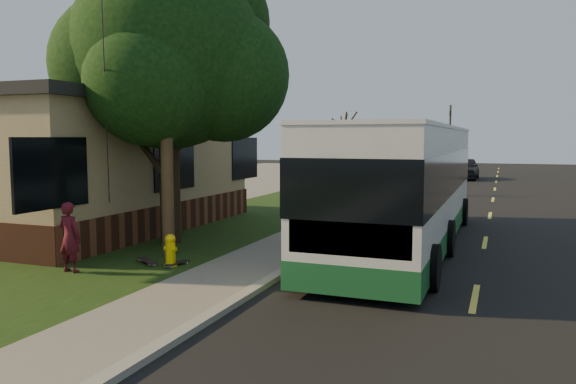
% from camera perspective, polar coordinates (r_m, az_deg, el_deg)
% --- Properties ---
extents(ground, '(120.00, 120.00, 0.00)m').
position_cam_1_polar(ground, '(12.02, -1.21, -8.85)').
color(ground, black).
rests_on(ground, ground).
extents(road, '(8.00, 80.00, 0.01)m').
position_cam_1_polar(road, '(20.99, 19.71, -2.97)').
color(road, black).
rests_on(road, ground).
extents(curb, '(0.25, 80.00, 0.12)m').
position_cam_1_polar(curb, '(21.44, 8.96, -2.39)').
color(curb, gray).
rests_on(curb, ground).
extents(sidewalk, '(2.00, 80.00, 0.08)m').
position_cam_1_polar(sidewalk, '(21.67, 6.37, -2.33)').
color(sidewalk, slate).
rests_on(sidewalk, ground).
extents(grass_verge, '(5.00, 80.00, 0.07)m').
position_cam_1_polar(grass_verge, '(22.80, -2.17, -1.92)').
color(grass_verge, black).
rests_on(grass_verge, ground).
extents(building_lot, '(15.00, 80.00, 0.04)m').
position_cam_1_polar(building_lot, '(28.25, -21.16, -0.88)').
color(building_lot, slate).
rests_on(building_lot, ground).
extents(fire_hydrant, '(0.32, 0.32, 0.74)m').
position_cam_1_polar(fire_hydrant, '(13.11, -11.85, -5.82)').
color(fire_hydrant, yellow).
rests_on(fire_hydrant, grass_verge).
extents(utility_pole, '(2.86, 3.21, 9.07)m').
position_cam_1_polar(utility_pole, '(14.17, -12.42, 12.07)').
color(utility_pole, '#473321').
rests_on(utility_pole, ground).
extents(leafy_tree, '(6.30, 6.00, 7.80)m').
position_cam_1_polar(leafy_tree, '(16.08, -11.77, 13.21)').
color(leafy_tree, black).
rests_on(leafy_tree, grass_verge).
extents(bare_tree_near, '(1.38, 1.21, 4.31)m').
position_cam_1_polar(bare_tree_near, '(29.86, 5.66, 3.89)').
color(bare_tree_near, black).
rests_on(bare_tree_near, grass_verge).
extents(bare_tree_far, '(1.38, 1.21, 4.03)m').
position_cam_1_polar(bare_tree_far, '(41.46, 10.75, 4.06)').
color(bare_tree_far, black).
rests_on(bare_tree_far, grass_verge).
extents(traffic_signal, '(0.18, 0.22, 5.50)m').
position_cam_1_polar(traffic_signal, '(44.95, 16.11, 5.52)').
color(traffic_signal, '#2D2D30').
rests_on(traffic_signal, ground).
extents(transit_bus, '(2.81, 12.17, 3.29)m').
position_cam_1_polar(transit_bus, '(15.72, 11.84, 0.92)').
color(transit_bus, silver).
rests_on(transit_bus, ground).
extents(skateboarder, '(0.58, 0.40, 1.54)m').
position_cam_1_polar(skateboarder, '(13.10, -21.30, -4.28)').
color(skateboarder, '#4D0F1C').
rests_on(skateboarder, grass_verge).
extents(skateboard_main, '(0.31, 0.75, 0.07)m').
position_cam_1_polar(skateboard_main, '(13.20, -11.23, -7.11)').
color(skateboard_main, black).
rests_on(skateboard_main, grass_verge).
extents(skateboard_spare, '(0.84, 0.65, 0.08)m').
position_cam_1_polar(skateboard_spare, '(13.56, -14.12, -6.80)').
color(skateboard_spare, black).
rests_on(skateboard_spare, grass_verge).
extents(dumpster, '(1.44, 1.20, 1.17)m').
position_cam_1_polar(dumpster, '(21.04, -20.55, -1.26)').
color(dumpster, black).
rests_on(dumpster, building_lot).
extents(distant_car, '(1.97, 4.74, 1.60)m').
position_cam_1_polar(distant_car, '(42.57, 17.49, 2.32)').
color(distant_car, black).
rests_on(distant_car, ground).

